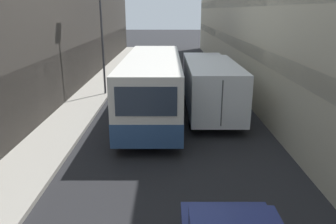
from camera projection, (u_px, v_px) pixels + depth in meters
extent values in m
plane|color=#232326|center=(170.00, 114.00, 16.63)|extent=(150.00, 150.00, 0.00)
cube|color=#9E998E|center=(76.00, 112.00, 16.61)|extent=(2.12, 60.00, 0.15)
cube|color=#423D38|center=(23.00, 42.00, 15.56)|extent=(2.40, 60.00, 7.19)
cube|color=black|center=(42.00, 86.00, 16.20)|extent=(1.08, 60.00, 2.88)
cube|color=#333D47|center=(271.00, 55.00, 15.75)|extent=(1.08, 60.00, 0.70)
cube|color=silver|center=(153.00, 83.00, 15.68)|extent=(2.54, 9.77, 2.52)
cube|color=#2D4C7A|center=(153.00, 100.00, 15.92)|extent=(2.56, 9.79, 0.88)
cube|color=#2D3847|center=(153.00, 75.00, 15.56)|extent=(2.58, 8.99, 0.81)
cube|color=#2D3847|center=(146.00, 102.00, 10.87)|extent=(2.08, 0.04, 1.01)
cylinder|color=black|center=(136.00, 92.00, 18.92)|extent=(0.24, 1.00, 1.00)
cylinder|color=black|center=(175.00, 92.00, 18.92)|extent=(0.24, 1.00, 1.00)
cylinder|color=black|center=(122.00, 128.00, 13.14)|extent=(0.24, 1.00, 1.00)
cylinder|color=black|center=(178.00, 128.00, 13.14)|extent=(0.24, 1.00, 1.00)
cube|color=silver|center=(203.00, 72.00, 20.11)|extent=(2.28, 2.45, 2.03)
cube|color=silver|center=(212.00, 86.00, 15.91)|extent=(2.38, 6.29, 2.20)
cube|color=#4C4C4C|center=(222.00, 104.00, 12.90)|extent=(0.05, 0.02, 1.87)
cylinder|color=black|center=(185.00, 87.00, 20.39)|extent=(0.22, 0.96, 0.96)
cylinder|color=black|center=(219.00, 87.00, 20.39)|extent=(0.22, 0.96, 0.96)
cylinder|color=black|center=(192.00, 117.00, 14.57)|extent=(0.22, 0.96, 0.96)
cylinder|color=black|center=(240.00, 117.00, 14.57)|extent=(0.22, 0.96, 0.96)
cube|color=navy|center=(159.00, 65.00, 25.08)|extent=(1.89, 4.28, 1.56)
cube|color=#2D3847|center=(160.00, 58.00, 26.74)|extent=(1.51, 0.04, 0.55)
cylinder|color=black|center=(149.00, 71.00, 26.48)|extent=(0.16, 0.64, 0.64)
cylinder|color=black|center=(170.00, 71.00, 26.48)|extent=(0.16, 0.64, 0.64)
cylinder|color=black|center=(147.00, 77.00, 24.11)|extent=(0.16, 0.64, 0.64)
cylinder|color=black|center=(170.00, 77.00, 24.11)|extent=(0.16, 0.64, 0.64)
cylinder|color=#38383D|center=(102.00, 28.00, 18.94)|extent=(0.12, 0.12, 7.73)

